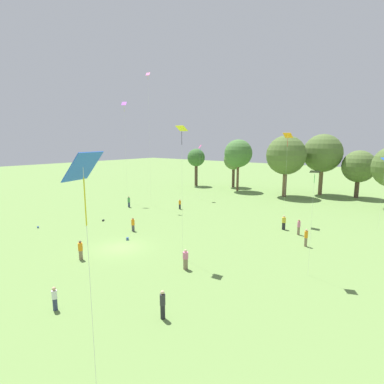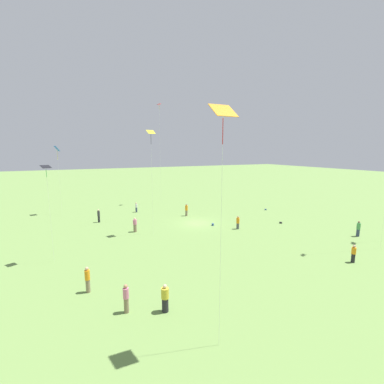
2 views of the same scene
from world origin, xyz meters
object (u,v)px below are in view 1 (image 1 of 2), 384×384
object	(u,v)px
person_6	(163,304)
kite_8	(315,177)
person_0	(284,223)
kite_1	(148,90)
kite_2	(84,179)
picnic_bag_1	(127,239)
person_7	(55,298)
picnic_bag_2	(38,227)
person_3	(186,260)
picnic_bag_0	(103,220)
kite_7	(288,138)
person_2	(81,250)
kite_6	(182,135)
kite_0	(124,110)
kite_3	(200,149)
person_1	(299,227)
person_8	(133,224)
person_5	(180,204)
person_9	(306,238)
person_4	(129,202)

from	to	relation	value
person_6	kite_8	size ratio (longest dim) A/B	0.22
person_0	kite_1	world-z (taller)	kite_1
kite_2	picnic_bag_1	distance (m)	25.89
person_7	picnic_bag_2	distance (m)	21.29
person_3	picnic_bag_0	xyz separation A→B (m)	(-18.74, 4.90, -0.76)
kite_7	person_6	bearing A→B (deg)	143.53
picnic_bag_0	picnic_bag_2	distance (m)	7.95
kite_8	person_2	bearing A→B (deg)	50.14
person_0	kite_6	size ratio (longest dim) A/B	0.15
picnic_bag_1	picnic_bag_2	size ratio (longest dim) A/B	1.14
kite_7	picnic_bag_2	world-z (taller)	kite_7
kite_0	kite_3	world-z (taller)	kite_0
person_1	kite_7	xyz separation A→B (m)	(-3.69, 4.72, 10.23)
person_0	kite_2	size ratio (longest dim) A/B	0.17
person_8	kite_3	distance (m)	23.64
person_1	person_7	bearing A→B (deg)	169.95
person_5	picnic_bag_2	bearing A→B (deg)	38.81
person_6	person_9	xyz separation A→B (m)	(2.60, 18.44, 0.01)
person_6	person_7	size ratio (longest dim) A/B	1.16
person_6	kite_1	world-z (taller)	kite_1
person_8	kite_1	world-z (taller)	kite_1
person_8	person_7	bearing A→B (deg)	51.69
person_7	person_9	xyz separation A→B (m)	(8.69, 22.10, 0.15)
person_0	kite_6	world-z (taller)	kite_6
person_7	kite_1	world-z (taller)	kite_1
person_8	kite_2	xyz separation A→B (m)	(20.20, -18.44, 8.94)
person_1	kite_8	size ratio (longest dim) A/B	0.21
person_2	person_3	world-z (taller)	person_2
person_8	picnic_bag_0	size ratio (longest dim) A/B	4.35
person_3	person_6	world-z (taller)	person_6
kite_2	person_5	bearing A→B (deg)	-116.14
kite_3	picnic_bag_1	distance (m)	26.80
person_6	kite_2	world-z (taller)	kite_2
person_2	picnic_bag_0	distance (m)	13.60
kite_0	picnic_bag_0	world-z (taller)	kite_0
person_9	kite_6	distance (m)	16.66
kite_8	picnic_bag_0	distance (m)	28.39
person_3	kite_3	xyz separation A→B (m)	(-17.96, 25.67, 8.45)
person_1	person_5	distance (m)	19.60
person_7	kite_1	size ratio (longest dim) A/B	0.07
kite_0	kite_8	bearing A→B (deg)	1.08
person_4	picnic_bag_0	size ratio (longest dim) A/B	4.73
person_6	picnic_bag_2	size ratio (longest dim) A/B	5.96
person_6	kite_1	distance (m)	37.85
person_2	kite_0	distance (m)	31.04
person_5	kite_8	world-z (taller)	kite_8
person_5	kite_3	distance (m)	12.45
picnic_bag_2	person_3	bearing A→B (deg)	5.60
kite_1	kite_7	bearing A→B (deg)	37.33
kite_7	kite_0	bearing A→B (deg)	56.27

